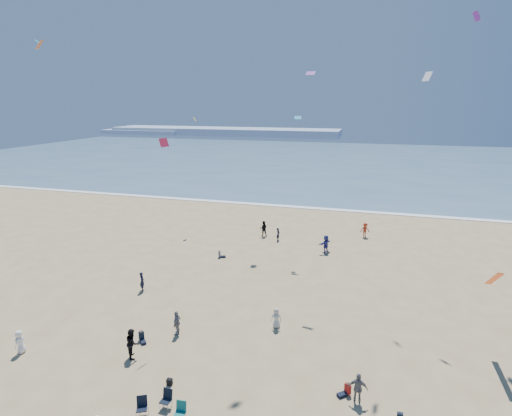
# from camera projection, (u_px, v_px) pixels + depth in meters

# --- Properties ---
(ocean) EXTENTS (220.00, 100.00, 0.06)m
(ocean) POSITION_uv_depth(u_px,v_px,m) (338.00, 161.00, 106.06)
(ocean) COLOR #476B84
(ocean) RESTS_ON ground
(surf_line) EXTENTS (220.00, 1.20, 0.08)m
(surf_line) POSITION_uv_depth(u_px,v_px,m) (310.00, 208.00, 59.58)
(surf_line) COLOR white
(surf_line) RESTS_ON ground
(headland_far) EXTENTS (110.00, 20.00, 3.20)m
(headland_far) POSITION_uv_depth(u_px,v_px,m) (224.00, 131.00, 191.16)
(headland_far) COLOR #7A8EA8
(headland_far) RESTS_ON ground
(headland_near) EXTENTS (40.00, 14.00, 2.00)m
(headland_near) POSITION_uv_depth(u_px,v_px,m) (144.00, 132.00, 197.20)
(headland_near) COLOR #7A8EA8
(headland_near) RESTS_ON ground
(standing_flyers) EXTENTS (35.78, 39.45, 1.89)m
(standing_flyers) POSITION_uv_depth(u_px,v_px,m) (309.00, 291.00, 31.69)
(standing_flyers) COLOR black
(standing_flyers) RESTS_ON ground
(seated_group) EXTENTS (14.73, 32.08, 0.84)m
(seated_group) POSITION_uv_depth(u_px,v_px,m) (216.00, 389.00, 21.48)
(seated_group) COLOR white
(seated_group) RESTS_ON ground
(chair_cluster) EXTENTS (2.72, 1.52, 1.00)m
(chair_cluster) POSITION_uv_depth(u_px,v_px,m) (162.00, 407.00, 20.15)
(chair_cluster) COLOR black
(chair_cluster) RESTS_ON ground
(black_backpack) EXTENTS (0.30, 0.22, 0.38)m
(black_backpack) POSITION_uv_depth(u_px,v_px,m) (170.00, 382.00, 22.40)
(black_backpack) COLOR black
(black_backpack) RESTS_ON ground
(navy_bag) EXTENTS (0.28, 0.18, 0.34)m
(navy_bag) POSITION_uv_depth(u_px,v_px,m) (400.00, 416.00, 20.00)
(navy_bag) COLOR black
(navy_bag) RESTS_ON ground
(kites_aloft) EXTENTS (37.28, 38.86, 29.05)m
(kites_aloft) POSITION_uv_depth(u_px,v_px,m) (390.00, 121.00, 22.62)
(kites_aloft) COLOR white
(kites_aloft) RESTS_ON ground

